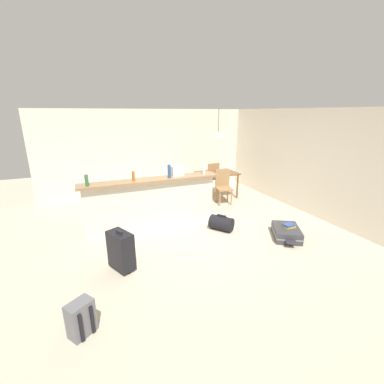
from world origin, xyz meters
TOP-DOWN VIEW (x-y plane):
  - ground_plane at (0.00, 0.00)m, footprint 13.00×13.00m
  - wall_back at (0.00, 3.05)m, footprint 6.60×0.10m
  - wall_right at (3.05, 0.30)m, footprint 0.10×6.00m
  - partition_half_wall at (-0.70, 0.43)m, footprint 2.80×0.20m
  - bar_countertop at (-0.70, 0.43)m, footprint 2.96×0.40m
  - bottle_green at (-1.96, 0.36)m, footprint 0.07×0.07m
  - bottle_amber at (-1.08, 0.39)m, footprint 0.06×0.06m
  - bottle_blue at (-0.32, 0.38)m, footprint 0.07×0.07m
  - bottle_clear at (0.52, 0.40)m, footprint 0.07×0.07m
  - grocery_bag at (-0.09, 0.48)m, footprint 0.26×0.18m
  - dining_table at (1.55, 1.67)m, footprint 1.10×0.80m
  - dining_chair_near_partition at (1.45, 1.13)m, footprint 0.47×0.47m
  - dining_chair_far_side at (1.62, 2.17)m, footprint 0.45×0.45m
  - pendant_lamp at (1.59, 1.75)m, footprint 0.34×0.34m
  - suitcase_flat_charcoal at (1.60, -1.18)m, footprint 0.77×0.88m
  - backpack_grey at (-2.20, -2.12)m, footprint 0.34×0.33m
  - suitcase_upright_black at (-1.59, -1.00)m, footprint 0.40×0.50m
  - duffel_bag_black at (0.58, -0.36)m, footprint 0.53×0.56m
  - book_stack at (1.63, -1.19)m, footprint 0.23×0.17m

SIDE VIEW (x-z plane):
  - ground_plane at x=0.00m, z-range -0.05..0.00m
  - suitcase_flat_charcoal at x=1.60m, z-range 0.00..0.22m
  - duffel_bag_black at x=0.58m, z-range -0.02..0.32m
  - backpack_grey at x=-2.20m, z-range -0.01..0.41m
  - book_stack at x=1.63m, z-range 0.22..0.29m
  - suitcase_upright_black at x=-1.59m, z-range 0.00..0.67m
  - partition_half_wall at x=-0.70m, z-range 0.00..1.01m
  - dining_chair_near_partition at x=1.45m, z-range 0.05..0.98m
  - dining_chair_far_side at x=1.62m, z-range 0.05..0.98m
  - dining_table at x=1.55m, z-range 0.28..1.02m
  - bar_countertop at x=-0.70m, z-range 1.01..1.06m
  - bottle_amber at x=-1.08m, z-range 1.06..1.27m
  - grocery_bag at x=-0.09m, z-range 1.06..1.28m
  - bottle_green at x=-1.96m, z-range 1.06..1.28m
  - bottle_clear at x=0.52m, z-range 1.06..1.30m
  - bottle_blue at x=-0.32m, z-range 1.06..1.34m
  - wall_back at x=0.00m, z-range 0.00..2.50m
  - wall_right at x=3.05m, z-range 0.00..2.50m
  - pendant_lamp at x=1.59m, z-range 1.41..2.22m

